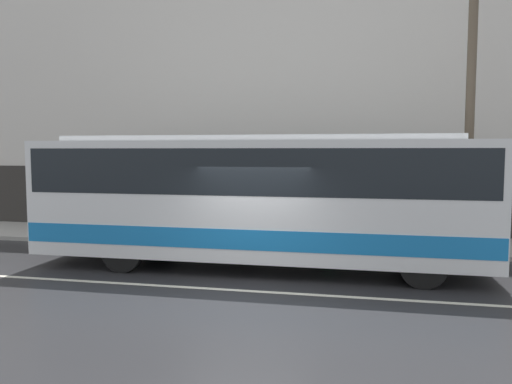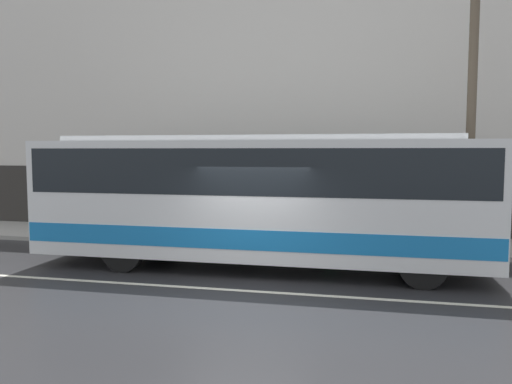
% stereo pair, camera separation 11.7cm
% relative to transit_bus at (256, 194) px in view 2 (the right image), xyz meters
% --- Properties ---
extents(ground_plane, '(60.00, 60.00, 0.00)m').
position_rel_transit_bus_xyz_m(ground_plane, '(0.19, -2.05, -1.80)').
color(ground_plane, '#262628').
extents(sidewalk, '(60.00, 2.96, 0.13)m').
position_rel_transit_bus_xyz_m(sidewalk, '(0.19, 3.43, -1.74)').
color(sidewalk, '#A09E99').
rests_on(sidewalk, ground_plane).
extents(building_facade, '(60.00, 0.35, 9.11)m').
position_rel_transit_bus_xyz_m(building_facade, '(0.19, 5.05, 2.59)').
color(building_facade, silver).
rests_on(building_facade, ground_plane).
extents(lane_stripe, '(54.00, 0.14, 0.01)m').
position_rel_transit_bus_xyz_m(lane_stripe, '(0.19, -2.05, -1.80)').
color(lane_stripe, beige).
rests_on(lane_stripe, ground_plane).
extents(transit_bus, '(10.76, 2.49, 3.20)m').
position_rel_transit_bus_xyz_m(transit_bus, '(0.00, 0.00, 0.00)').
color(transit_bus, white).
rests_on(transit_bus, ground_plane).
extents(utility_pole_near, '(0.24, 0.24, 7.13)m').
position_rel_transit_bus_xyz_m(utility_pole_near, '(5.27, 2.50, 1.89)').
color(utility_pole_near, brown).
rests_on(utility_pole_near, sidewalk).
extents(pedestrian_waiting, '(0.36, 0.36, 1.59)m').
position_rel_transit_bus_xyz_m(pedestrian_waiting, '(1.54, 3.19, -0.94)').
color(pedestrian_waiting, '#1E5933').
rests_on(pedestrian_waiting, sidewalk).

